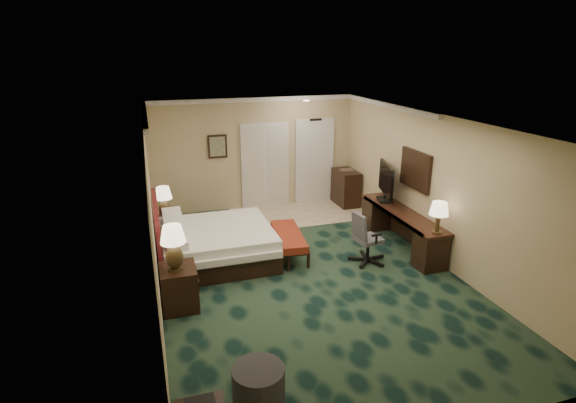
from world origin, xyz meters
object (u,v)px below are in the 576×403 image
object	(u,v)px
lamp_near	(174,248)
tv	(386,183)
bed_bench	(288,244)
minibar	(346,188)
nightstand_near	(179,287)
nightstand_far	(166,229)
desk	(401,229)
lamp_far	(164,202)
ottoman	(259,384)
bed	(218,244)
desk_chair	(369,237)

from	to	relation	value
lamp_near	tv	size ratio (longest dim) A/B	0.68
bed_bench	tv	bearing A→B (deg)	18.31
minibar	nightstand_near	bearing A→B (deg)	-140.65
nightstand_far	bed_bench	bearing A→B (deg)	-32.31
desk	tv	size ratio (longest dim) A/B	2.45
lamp_near	lamp_far	size ratio (longest dim) A/B	1.09
tv	minibar	bearing A→B (deg)	106.13
nightstand_far	desk	distance (m)	4.77
lamp_near	minibar	world-z (taller)	lamp_near
desk	lamp_near	bearing A→B (deg)	-167.23
ottoman	desk	bearing A→B (deg)	40.78
nightstand_far	lamp_near	xyz separation A→B (m)	(0.02, -2.65, 0.75)
nightstand_near	minibar	size ratio (longest dim) A/B	0.75
bed	lamp_near	xyz separation A→B (m)	(-0.85, -1.49, 0.70)
minibar	ottoman	bearing A→B (deg)	-122.47
bed_bench	nightstand_far	bearing A→B (deg)	154.49
bed_bench	ottoman	xyz separation A→B (m)	(-1.46, -3.48, -0.02)
bed	tv	bearing A→B (deg)	3.91
lamp_far	desk	xyz separation A→B (m)	(4.47, -1.62, -0.50)
desk_chair	tv	bearing A→B (deg)	42.29
bed	minibar	distance (m)	4.22
bed	lamp_near	size ratio (longest dim) A/B	2.86
lamp_far	tv	distance (m)	4.57
lamp_near	nightstand_far	bearing A→B (deg)	90.47
nightstand_far	ottoman	bearing A→B (deg)	-81.44
nightstand_near	ottoman	size ratio (longest dim) A/B	1.11
bed	desk_chair	distance (m)	2.81
nightstand_near	desk_chair	bearing A→B (deg)	8.60
lamp_near	minibar	xyz separation A→B (m)	(4.46, 3.67, -0.58)
bed	ottoman	size ratio (longest dim) A/B	3.35
lamp_far	bed_bench	world-z (taller)	lamp_far
nightstand_near	nightstand_far	size ratio (longest dim) A/B	1.24
bed	minibar	size ratio (longest dim) A/B	2.26
desk_chair	lamp_near	bearing A→B (deg)	-179.07
nightstand_near	ottoman	xyz separation A→B (m)	(0.68, -2.26, -0.12)
nightstand_far	bed_bench	distance (m)	2.59
bed_bench	minibar	world-z (taller)	minibar
bed_bench	desk_chair	distance (m)	1.52
nightstand_near	nightstand_far	distance (m)	2.61
bed	lamp_near	distance (m)	1.85
nightstand_far	lamp_near	world-z (taller)	lamp_near
nightstand_far	lamp_far	size ratio (longest dim) A/B	0.84
ottoman	desk_chair	xyz separation A→B (m)	(2.79, 2.78, 0.28)
nightstand_near	minibar	xyz separation A→B (m)	(4.43, 3.63, 0.11)
bed	desk_chair	world-z (taller)	desk_chair
bed	nightstand_near	bearing A→B (deg)	-119.48
ottoman	desk	distance (m)	4.94
lamp_far	bed_bench	size ratio (longest dim) A/B	0.46
desk	minibar	size ratio (longest dim) A/B	2.83
tv	lamp_near	bearing A→B (deg)	-142.61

